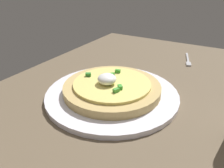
# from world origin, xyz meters

# --- Properties ---
(dining_table) EXTENTS (1.16, 0.70, 0.03)m
(dining_table) POSITION_xyz_m (0.00, 0.00, 0.02)
(dining_table) COLOR brown
(dining_table) RESTS_ON ground
(plate) EXTENTS (0.30, 0.30, 0.01)m
(plate) POSITION_xyz_m (-0.08, -0.06, 0.04)
(plate) COLOR white
(plate) RESTS_ON dining_table
(pizza) EXTENTS (0.22, 0.22, 0.05)m
(pizza) POSITION_xyz_m (-0.08, -0.06, 0.06)
(pizza) COLOR tan
(pizza) RESTS_ON plate
(fork) EXTENTS (0.11, 0.04, 0.01)m
(fork) POSITION_xyz_m (-0.39, 0.04, 0.03)
(fork) COLOR #B7B7BC
(fork) RESTS_ON dining_table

